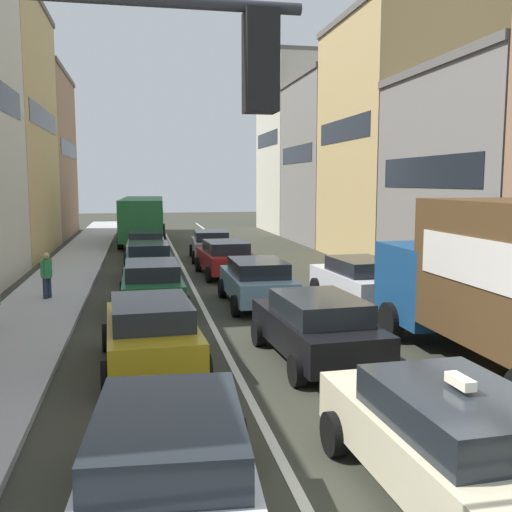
% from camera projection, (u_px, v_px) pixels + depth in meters
% --- Properties ---
extents(ground_plane, '(140.00, 140.00, 0.00)m').
position_uv_depth(ground_plane, '(450.00, 510.00, 7.05)').
color(ground_plane, '#36372C').
extents(sidewalk_left, '(2.60, 64.00, 0.14)m').
position_uv_depth(sidewalk_left, '(68.00, 272.00, 25.20)').
color(sidewalk_left, '#B5B5B5').
rests_on(sidewalk_left, ground).
extents(lane_stripe_left, '(0.16, 60.00, 0.01)m').
position_uv_depth(lane_stripe_left, '(184.00, 270.00, 26.17)').
color(lane_stripe_left, silver).
rests_on(lane_stripe_left, ground).
extents(lane_stripe_right, '(0.16, 60.00, 0.01)m').
position_uv_depth(lane_stripe_right, '(258.00, 268.00, 26.83)').
color(lane_stripe_right, silver).
rests_on(lane_stripe_right, ground).
extents(building_row_right, '(7.20, 43.90, 13.49)m').
position_uv_depth(building_row_right, '(400.00, 147.00, 30.60)').
color(building_row_right, beige).
rests_on(building_row_right, ground).
extents(traffic_light_pole, '(3.58, 0.38, 5.50)m').
position_uv_depth(traffic_light_pole, '(32.00, 197.00, 4.75)').
color(traffic_light_pole, '#2D2D33').
rests_on(traffic_light_pole, ground).
extents(removalist_box_truck, '(2.71, 7.71, 3.58)m').
position_uv_depth(removalist_box_truck, '(511.00, 280.00, 11.73)').
color(removalist_box_truck, navy).
rests_on(removalist_box_truck, ground).
extents(taxi_centre_lane_front, '(2.20, 4.37, 1.66)m').
position_uv_depth(taxi_centre_lane_front, '(450.00, 441.00, 7.13)').
color(taxi_centre_lane_front, beige).
rests_on(taxi_centre_lane_front, ground).
extents(sedan_left_lane_front, '(2.30, 4.41, 1.49)m').
position_uv_depth(sedan_left_lane_front, '(169.00, 465.00, 6.52)').
color(sedan_left_lane_front, silver).
rests_on(sedan_left_lane_front, ground).
extents(sedan_centre_lane_second, '(2.26, 4.40, 1.49)m').
position_uv_depth(sedan_centre_lane_second, '(317.00, 326.00, 12.79)').
color(sedan_centre_lane_second, black).
rests_on(sedan_centre_lane_second, ground).
extents(wagon_left_lane_second, '(2.24, 4.39, 1.49)m').
position_uv_depth(wagon_left_lane_second, '(151.00, 331.00, 12.36)').
color(wagon_left_lane_second, '#B29319').
rests_on(wagon_left_lane_second, ground).
extents(hatchback_centre_lane_third, '(2.06, 4.30, 1.49)m').
position_uv_depth(hatchback_centre_lane_third, '(257.00, 281.00, 18.61)').
color(hatchback_centre_lane_third, '#759EB7').
rests_on(hatchback_centre_lane_third, ground).
extents(sedan_left_lane_third, '(2.08, 4.31, 1.49)m').
position_uv_depth(sedan_left_lane_third, '(152.00, 284.00, 18.14)').
color(sedan_left_lane_third, '#19592D').
rests_on(sedan_left_lane_third, ground).
extents(coupe_centre_lane_fourth, '(2.23, 4.38, 1.49)m').
position_uv_depth(coupe_centre_lane_fourth, '(225.00, 257.00, 24.44)').
color(coupe_centre_lane_fourth, '#A51E1E').
rests_on(coupe_centre_lane_fourth, ground).
extents(sedan_left_lane_fourth, '(2.06, 4.30, 1.49)m').
position_uv_depth(sedan_left_lane_fourth, '(149.00, 259.00, 23.76)').
color(sedan_left_lane_fourth, '#194C8C').
rests_on(sedan_left_lane_fourth, ground).
extents(sedan_centre_lane_fifth, '(2.23, 4.38, 1.49)m').
position_uv_depth(sedan_centre_lane_fifth, '(211.00, 244.00, 29.59)').
color(sedan_centre_lane_fifth, gray).
rests_on(sedan_centre_lane_fifth, ground).
extents(sedan_left_lane_fifth, '(2.12, 4.33, 1.49)m').
position_uv_depth(sedan_left_lane_fifth, '(146.00, 245.00, 29.01)').
color(sedan_left_lane_fifth, beige).
rests_on(sedan_left_lane_fifth, ground).
extents(sedan_right_lane_behind_truck, '(2.27, 4.40, 1.49)m').
position_uv_depth(sedan_right_lane_behind_truck, '(359.00, 279.00, 18.93)').
color(sedan_right_lane_behind_truck, silver).
rests_on(sedan_right_lane_behind_truck, ground).
extents(bus_mid_queue_primary, '(3.08, 10.58, 2.90)m').
position_uv_depth(bus_mid_queue_primary, '(143.00, 216.00, 37.38)').
color(bus_mid_queue_primary, '#1E6033').
rests_on(bus_mid_queue_primary, ground).
extents(pedestrian_mid_sidewalk, '(0.34, 0.48, 1.66)m').
position_uv_depth(pedestrian_mid_sidewalk, '(47.00, 274.00, 19.07)').
color(pedestrian_mid_sidewalk, '#262D47').
rests_on(pedestrian_mid_sidewalk, ground).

